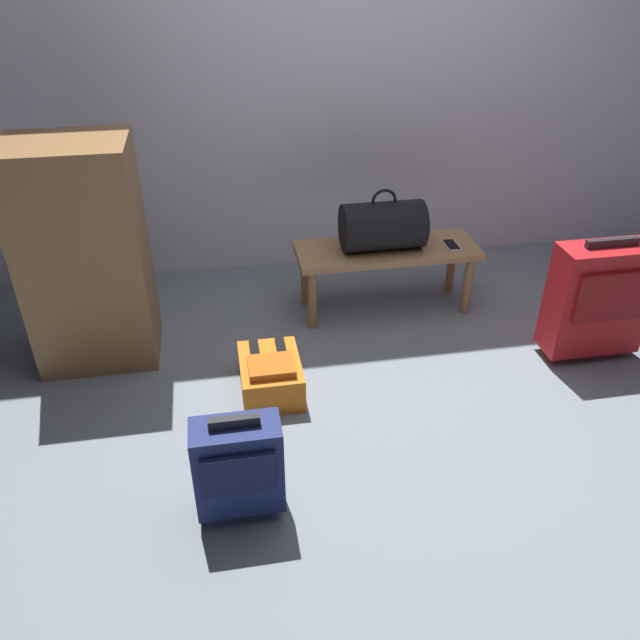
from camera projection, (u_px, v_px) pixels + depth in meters
The scene contains 9 objects.
ground_plane at pixel (413, 407), 2.92m from camera, with size 6.60×6.60×0.00m, color slate.
back_wall at pixel (348, 27), 3.50m from camera, with size 6.00×0.10×2.80m, color silver.
bench at pixel (387, 257), 3.50m from camera, with size 1.00×0.36×0.38m.
duffel_bag_black at pixel (383, 226), 3.39m from camera, with size 0.44×0.26×0.34m.
cell_phone at pixel (451, 245), 3.48m from camera, with size 0.07×0.14×0.01m.
suitcase_upright_red at pixel (598, 298), 3.09m from camera, with size 0.47×0.22×0.65m.
suitcase_small_navy at pixel (238, 466), 2.27m from camera, with size 0.32×0.19×0.46m.
backpack_orange at pixel (271, 375), 2.97m from camera, with size 0.28×0.38×0.21m.
side_cabinet at pixel (85, 256), 3.00m from camera, with size 0.56×0.44×1.10m.
Camera 1 is at (-0.81, -2.15, 1.89)m, focal length 35.50 mm.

